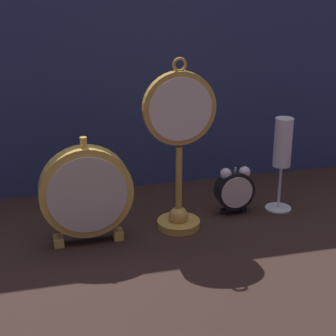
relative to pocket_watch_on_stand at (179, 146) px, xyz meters
name	(u,v)px	position (x,y,z in m)	size (l,w,h in m)	color
ground_plane	(178,241)	(-0.02, -0.06, -0.19)	(4.00, 4.00, 0.00)	black
fabric_backdrop_drape	(143,72)	(-0.02, 0.26, 0.11)	(1.29, 0.01, 0.59)	navy
pocket_watch_on_stand	(179,146)	(0.00, 0.00, 0.00)	(0.15, 0.09, 0.37)	gold
alarm_clock_twin_bell	(235,188)	(0.14, 0.04, -0.13)	(0.09, 0.03, 0.11)	black
mantel_clock_silver	(86,193)	(-0.20, -0.02, -0.08)	(0.19, 0.04, 0.23)	gold
champagne_flute	(282,150)	(0.25, 0.04, -0.04)	(0.06, 0.06, 0.22)	silver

